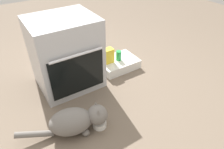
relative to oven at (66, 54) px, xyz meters
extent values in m
plane|color=#6B5B4C|center=(0.09, -0.47, -0.38)|extent=(8.00, 8.00, 0.00)
cube|color=#B7BABF|center=(0.00, 0.00, 0.00)|extent=(0.65, 0.55, 0.77)
cube|color=black|center=(0.00, -0.28, -0.10)|extent=(0.55, 0.01, 0.42)
cylinder|color=silver|center=(0.00, -0.31, 0.14)|extent=(0.52, 0.02, 0.02)
cube|color=white|center=(0.64, -0.03, -0.33)|extent=(0.47, 0.35, 0.11)
cylinder|color=white|center=(-0.02, -0.73, -0.35)|extent=(0.12, 0.12, 0.06)
sphere|color=brown|center=(-0.02, -0.73, -0.33)|extent=(0.07, 0.07, 0.07)
ellipsoid|color=slate|center=(-0.26, -0.66, -0.25)|extent=(0.41, 0.33, 0.23)
sphere|color=slate|center=(-0.04, -0.72, -0.23)|extent=(0.18, 0.18, 0.18)
cone|color=slate|center=(-0.02, -0.67, -0.17)|extent=(0.06, 0.06, 0.08)
cone|color=slate|center=(-0.05, -0.77, -0.17)|extent=(0.06, 0.06, 0.08)
cylinder|color=slate|center=(-0.54, -0.57, -0.31)|extent=(0.31, 0.14, 0.12)
sphere|color=slate|center=(-0.13, -0.62, -0.35)|extent=(0.07, 0.07, 0.07)
sphere|color=slate|center=(-0.17, -0.75, -0.35)|extent=(0.07, 0.07, 0.07)
cylinder|color=green|center=(0.64, -0.03, -0.21)|extent=(0.07, 0.07, 0.12)
cube|color=yellow|center=(0.51, -0.01, -0.18)|extent=(0.12, 0.09, 0.18)
camera|label=1|loc=(-0.57, -1.80, 1.07)|focal=32.50mm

